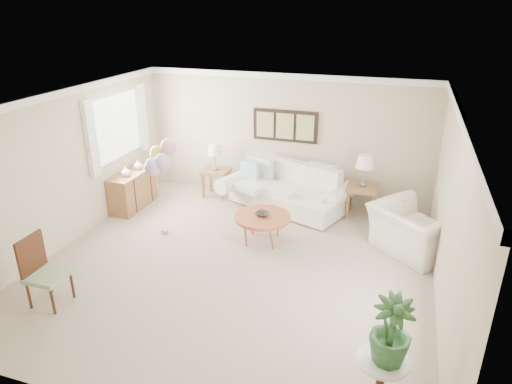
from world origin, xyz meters
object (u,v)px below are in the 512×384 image
at_px(sofa, 287,191).
at_px(coffee_table, 262,218).
at_px(armchair, 414,231).
at_px(balloon_cluster, 159,160).
at_px(accent_chair, 43,270).

height_order(sofa, coffee_table, sofa).
bearing_deg(coffee_table, armchair, 9.56).
xyz_separation_m(sofa, coffee_table, (-0.04, -1.52, 0.09)).
xyz_separation_m(coffee_table, balloon_cluster, (-1.76, -0.29, 0.96)).
distance_m(accent_chair, balloon_cluster, 2.55).
height_order(sofa, accent_chair, accent_chair).
xyz_separation_m(sofa, accent_chair, (-2.37, -4.13, 0.16)).
distance_m(sofa, balloon_cluster, 2.76).
bearing_deg(balloon_cluster, accent_chair, -103.63).
height_order(coffee_table, armchair, armchair).
relative_size(accent_chair, balloon_cluster, 0.57).
distance_m(armchair, balloon_cluster, 4.41).
bearing_deg(balloon_cluster, sofa, 45.08).
bearing_deg(accent_chair, balloon_cluster, 76.37).
height_order(sofa, armchair, sofa).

